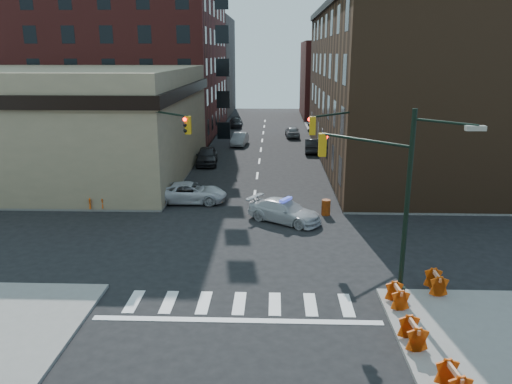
# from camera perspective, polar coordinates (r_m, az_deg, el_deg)

# --- Properties ---
(ground) EXTENTS (140.00, 140.00, 0.00)m
(ground) POSITION_cam_1_polar(r_m,az_deg,el_deg) (27.75, -0.96, -5.97)
(ground) COLOR black
(ground) RESTS_ON ground
(sidewalk_nw) EXTENTS (34.00, 54.50, 0.15)m
(sidewalk_nw) POSITION_cam_1_polar(r_m,az_deg,el_deg) (64.20, -20.40, 5.54)
(sidewalk_nw) COLOR gray
(sidewalk_nw) RESTS_ON ground
(sidewalk_ne) EXTENTS (34.00, 54.50, 0.15)m
(sidewalk_ne) POSITION_cam_1_polar(r_m,az_deg,el_deg) (63.20, 22.11, 5.23)
(sidewalk_ne) COLOR gray
(sidewalk_ne) RESTS_ON ground
(bank_building) EXTENTS (22.00, 22.00, 9.00)m
(bank_building) POSITION_cam_1_polar(r_m,az_deg,el_deg) (46.45, -21.48, 7.47)
(bank_building) COLOR #9A8765
(bank_building) RESTS_ON ground
(apartment_block) EXTENTS (25.00, 25.00, 24.00)m
(apartment_block) POSITION_cam_1_polar(r_m,az_deg,el_deg) (68.74, -15.42, 16.56)
(apartment_block) COLOR #5B1F1D
(apartment_block) RESTS_ON ground
(commercial_row_ne) EXTENTS (14.00, 34.00, 14.00)m
(commercial_row_ne) POSITION_cam_1_polar(r_m,az_deg,el_deg) (49.75, 15.86, 11.33)
(commercial_row_ne) COLOR #472E1C
(commercial_row_ne) RESTS_ON ground
(filler_nw) EXTENTS (20.00, 18.00, 16.00)m
(filler_nw) POSITION_cam_1_polar(r_m,az_deg,el_deg) (89.51, -9.43, 13.98)
(filler_nw) COLOR brown
(filler_nw) RESTS_ON ground
(filler_ne) EXTENTS (16.00, 16.00, 12.00)m
(filler_ne) POSITION_cam_1_polar(r_m,az_deg,el_deg) (84.82, 10.86, 12.48)
(filler_ne) COLOR #5B1F1D
(filler_ne) RESTS_ON ground
(signal_pole_se) EXTENTS (5.40, 5.27, 8.00)m
(signal_pole_se) POSITION_cam_1_polar(r_m,az_deg,el_deg) (21.52, 14.46, 0.04)
(signal_pole_se) COLOR black
(signal_pole_se) RESTS_ON sidewalk_se
(signal_pole_nw) EXTENTS (3.58, 3.67, 8.00)m
(signal_pole_nw) POSITION_cam_1_polar(r_m,az_deg,el_deg) (32.47, -10.90, 4.91)
(signal_pole_nw) COLOR black
(signal_pole_nw) RESTS_ON sidewalk_nw
(signal_pole_ne) EXTENTS (3.67, 3.58, 8.00)m
(signal_pole_ne) POSITION_cam_1_polar(r_m,az_deg,el_deg) (31.98, 10.05, 4.79)
(signal_pole_ne) COLOR black
(signal_pole_ne) RESTS_ON sidewalk_ne
(tree_ne_near) EXTENTS (3.00, 3.00, 4.85)m
(tree_ne_near) POSITION_cam_1_polar(r_m,az_deg,el_deg) (52.56, 8.80, 8.08)
(tree_ne_near) COLOR black
(tree_ne_near) RESTS_ON sidewalk_ne
(tree_ne_far) EXTENTS (3.00, 3.00, 4.85)m
(tree_ne_far) POSITION_cam_1_polar(r_m,az_deg,el_deg) (60.46, 7.94, 9.07)
(tree_ne_far) COLOR black
(tree_ne_far) RESTS_ON sidewalk_ne
(police_car) EXTENTS (5.10, 4.19, 1.39)m
(police_car) POSITION_cam_1_polar(r_m,az_deg,el_deg) (31.17, 3.28, -2.19)
(police_car) COLOR #BDBDC1
(police_car) RESTS_ON ground
(pickup) EXTENTS (5.23, 2.53, 1.44)m
(pickup) POSITION_cam_1_polar(r_m,az_deg,el_deg) (35.42, -7.56, -0.07)
(pickup) COLOR silver
(pickup) RESTS_ON ground
(parked_car_wnear) EXTENTS (2.31, 4.91, 1.63)m
(parked_car_wnear) POSITION_cam_1_polar(r_m,az_deg,el_deg) (47.54, -5.65, 4.13)
(parked_car_wnear) COLOR black
(parked_car_wnear) RESTS_ON ground
(parked_car_wfar) EXTENTS (1.93, 4.44, 1.42)m
(parked_car_wfar) POSITION_cam_1_polar(r_m,az_deg,el_deg) (57.37, -1.87, 6.06)
(parked_car_wfar) COLOR #9799A0
(parked_car_wfar) RESTS_ON ground
(parked_car_wdeep) EXTENTS (2.14, 4.52, 1.27)m
(parked_car_wdeep) POSITION_cam_1_polar(r_m,az_deg,el_deg) (71.71, -2.36, 7.91)
(parked_car_wdeep) COLOR black
(parked_car_wdeep) RESTS_ON ground
(parked_car_enear) EXTENTS (1.76, 4.49, 1.46)m
(parked_car_enear) POSITION_cam_1_polar(r_m,az_deg,el_deg) (53.54, 6.45, 5.30)
(parked_car_enear) COLOR black
(parked_car_enear) RESTS_ON ground
(parked_car_efar) EXTENTS (1.86, 4.22, 1.41)m
(parked_car_efar) POSITION_cam_1_polar(r_m,az_deg,el_deg) (63.11, 4.19, 6.90)
(parked_car_efar) COLOR gray
(parked_car_efar) RESTS_ON ground
(pedestrian_a) EXTENTS (0.80, 0.61, 1.96)m
(pedestrian_a) POSITION_cam_1_polar(r_m,az_deg,el_deg) (35.49, -12.09, 0.43)
(pedestrian_a) COLOR black
(pedestrian_a) RESTS_ON sidewalk_nw
(pedestrian_b) EXTENTS (1.14, 0.98, 2.02)m
(pedestrian_b) POSITION_cam_1_polar(r_m,az_deg,el_deg) (37.69, -15.60, 1.13)
(pedestrian_b) COLOR black
(pedestrian_b) RESTS_ON sidewalk_nw
(pedestrian_c) EXTENTS (1.09, 1.09, 1.86)m
(pedestrian_c) POSITION_cam_1_polar(r_m,az_deg,el_deg) (36.78, -20.83, 0.20)
(pedestrian_c) COLOR #1D242C
(pedestrian_c) RESTS_ON sidewalk_nw
(barrel_road) EXTENTS (0.66, 0.66, 1.02)m
(barrel_road) POSITION_cam_1_polar(r_m,az_deg,el_deg) (32.79, 7.99, -1.75)
(barrel_road) COLOR red
(barrel_road) RESTS_ON ground
(barrel_bank) EXTENTS (0.61, 0.61, 0.93)m
(barrel_bank) POSITION_cam_1_polar(r_m,az_deg,el_deg) (35.56, -7.07, -0.42)
(barrel_bank) COLOR red
(barrel_bank) RESTS_ON ground
(barricade_se_a) EXTENTS (0.60, 1.17, 0.87)m
(barricade_se_a) POSITION_cam_1_polar(r_m,az_deg,el_deg) (23.37, 19.87, -9.70)
(barricade_se_a) COLOR #C94C09
(barricade_se_a) RESTS_ON sidewalk_se
(barricade_se_b) EXTENTS (0.64, 1.16, 0.84)m
(barricade_se_b) POSITION_cam_1_polar(r_m,az_deg,el_deg) (21.72, 15.83, -11.37)
(barricade_se_b) COLOR #C65209
(barricade_se_b) RESTS_ON sidewalk_se
(barricade_se_c) EXTENTS (0.69, 1.22, 0.88)m
(barricade_se_c) POSITION_cam_1_polar(r_m,az_deg,el_deg) (19.24, 17.49, -15.18)
(barricade_se_c) COLOR #CB6109
(barricade_se_c) RESTS_ON sidewalk_se
(barricade_se_d) EXTENTS (0.70, 1.20, 0.86)m
(barricade_se_d) POSITION_cam_1_polar(r_m,az_deg,el_deg) (17.30, 21.59, -19.42)
(barricade_se_d) COLOR red
(barricade_se_d) RESTS_ON sidewalk_se
(barricade_nw_a) EXTENTS (1.22, 0.62, 0.91)m
(barricade_nw_a) POSITION_cam_1_polar(r_m,az_deg,el_deg) (35.13, -15.89, -0.87)
(barricade_nw_a) COLOR #E5600A
(barricade_nw_a) RESTS_ON sidewalk_nw
(barricade_nw_b) EXTENTS (1.15, 0.71, 0.81)m
(barricade_nw_b) POSITION_cam_1_polar(r_m,az_deg,el_deg) (34.96, -17.72, -1.18)
(barricade_nw_b) COLOR orange
(barricade_nw_b) RESTS_ON sidewalk_nw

